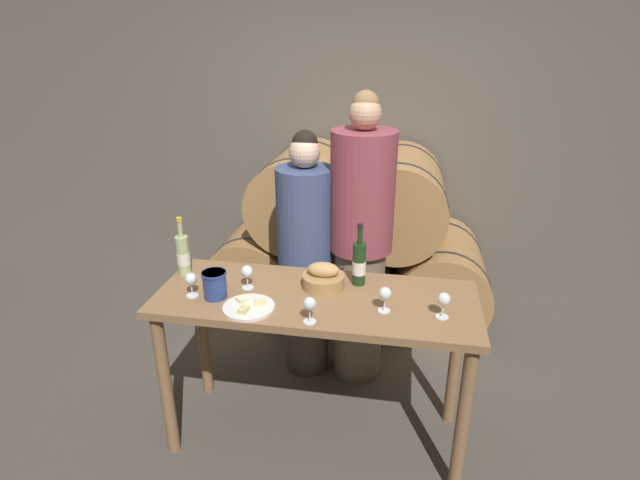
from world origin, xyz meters
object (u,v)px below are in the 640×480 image
object	(u,v)px
wine_glass_left	(247,272)
person_right	(361,244)
wine_glass_center	(310,305)
wine_glass_right	(385,294)
bread_basket	(323,278)
wine_glass_far_left	(191,280)
person_left	(306,258)
tasting_table	(316,319)
wine_bottle_red	(359,263)
blue_crock	(215,284)
wine_glass_far_right	(444,300)
wine_bottle_white	(183,255)
cheese_plate	(249,307)

from	to	relation	value
wine_glass_left	person_right	bearing A→B (deg)	48.84
wine_glass_center	wine_glass_right	size ratio (longest dim) A/B	1.00
person_right	bread_basket	size ratio (longest dim) A/B	8.36
wine_glass_far_left	wine_glass_right	xyz separation A→B (m)	(0.94, 0.02, 0.00)
wine_glass_left	bread_basket	bearing A→B (deg)	12.04
person_left	wine_glass_center	bearing A→B (deg)	-77.17
tasting_table	wine_bottle_red	world-z (taller)	wine_bottle_red
blue_crock	person_left	bearing A→B (deg)	66.65
bread_basket	wine_glass_right	distance (m)	0.37
wine_glass_far_left	wine_glass_center	size ratio (longest dim) A/B	1.00
wine_bottle_red	wine_glass_center	xyz separation A→B (m)	(-0.18, -0.41, -0.03)
person_right	bread_basket	world-z (taller)	person_right
wine_glass_far_left	wine_glass_right	bearing A→B (deg)	1.25
wine_bottle_red	wine_glass_right	bearing A→B (deg)	-59.87
bread_basket	wine_glass_far_right	size ratio (longest dim) A/B	1.73
bread_basket	wine_glass_left	world-z (taller)	bread_basket
person_left	person_right	bearing A→B (deg)	-0.01
blue_crock	bread_basket	bearing A→B (deg)	21.57
person_left	wine_glass_left	world-z (taller)	person_left
wine_bottle_red	wine_bottle_white	size ratio (longest dim) A/B	1.03
wine_glass_far_left	wine_glass_left	distance (m)	0.28
person_right	blue_crock	world-z (taller)	person_right
person_left	bread_basket	distance (m)	0.57
bread_basket	wine_glass_far_left	distance (m)	0.66
wine_bottle_red	wine_glass_left	size ratio (longest dim) A/B	2.66
bread_basket	wine_glass_far_left	size ratio (longest dim) A/B	1.73
wine_glass_far_left	wine_bottle_red	bearing A→B (deg)	19.02
blue_crock	wine_bottle_white	bearing A→B (deg)	139.90
wine_glass_left	wine_bottle_red	bearing A→B (deg)	14.87
tasting_table	wine_bottle_white	world-z (taller)	wine_bottle_white
tasting_table	wine_glass_far_left	distance (m)	0.65
wine_glass_left	wine_glass_far_right	distance (m)	0.97
wine_bottle_white	cheese_plate	world-z (taller)	wine_bottle_white
blue_crock	wine_glass_far_left	xyz separation A→B (m)	(-0.12, -0.01, 0.01)
wine_glass_center	tasting_table	bearing A→B (deg)	94.26
tasting_table	wine_glass_far_right	xyz separation A→B (m)	(0.61, -0.10, 0.22)
blue_crock	wine_glass_center	distance (m)	0.52
cheese_plate	wine_glass_far_left	world-z (taller)	wine_glass_far_left
wine_glass_left	wine_glass_far_right	xyz separation A→B (m)	(0.96, -0.12, 0.00)
wine_bottle_red	wine_glass_right	size ratio (longest dim) A/B	2.66
wine_glass_far_left	wine_glass_center	xyz separation A→B (m)	(0.62, -0.13, 0.00)
wine_glass_right	blue_crock	bearing A→B (deg)	-179.21
wine_glass_left	person_left	bearing A→B (deg)	73.10
person_left	wine_glass_right	xyz separation A→B (m)	(0.52, -0.70, 0.17)
wine_glass_right	wine_glass_far_right	bearing A→B (deg)	-1.62
wine_bottle_white	tasting_table	bearing A→B (deg)	-9.07
wine_glass_left	wine_bottle_white	bearing A→B (deg)	165.69
wine_bottle_white	wine_glass_right	world-z (taller)	wine_bottle_white
tasting_table	wine_glass_far_right	size ratio (longest dim) A/B	12.75
person_right	person_left	bearing A→B (deg)	179.99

